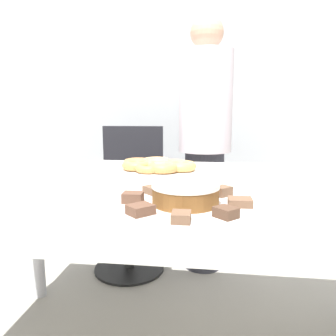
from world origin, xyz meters
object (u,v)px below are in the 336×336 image
object	(u,v)px
person_standing	(205,141)
frosted_cake	(185,193)
office_chair_left	(130,202)
plate_donuts	(157,171)
napkin	(35,184)
plate_cake	(185,206)

from	to	relation	value
person_standing	frosted_cake	size ratio (longest dim) A/B	8.82
frosted_cake	office_chair_left	bearing A→B (deg)	110.96
frosted_cake	plate_donuts	bearing A→B (deg)	107.38
plate_donuts	napkin	distance (m)	0.48
frosted_cake	napkin	bearing A→B (deg)	159.46
person_standing	frosted_cake	xyz separation A→B (m)	(-0.03, -1.20, -0.03)
plate_cake	person_standing	bearing A→B (deg)	88.73
person_standing	napkin	world-z (taller)	person_standing
plate_cake	plate_donuts	bearing A→B (deg)	107.38
napkin	office_chair_left	bearing A→B (deg)	84.81
office_chair_left	frosted_cake	world-z (taller)	office_chair_left
person_standing	office_chair_left	xyz separation A→B (m)	(-0.46, -0.05, -0.39)
office_chair_left	frosted_cake	bearing A→B (deg)	-72.08
plate_donuts	napkin	size ratio (longest dim) A/B	2.43
plate_donuts	frosted_cake	size ratio (longest dim) A/B	2.16
napkin	plate_cake	bearing A→B (deg)	-20.54
person_standing	office_chair_left	world-z (taller)	person_standing
person_standing	frosted_cake	distance (m)	1.20
plate_cake	napkin	xyz separation A→B (m)	(-0.52, 0.20, -0.00)
plate_cake	plate_donuts	size ratio (longest dim) A/B	1.01
frosted_cake	napkin	size ratio (longest dim) A/B	1.13
person_standing	office_chair_left	distance (m)	0.61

